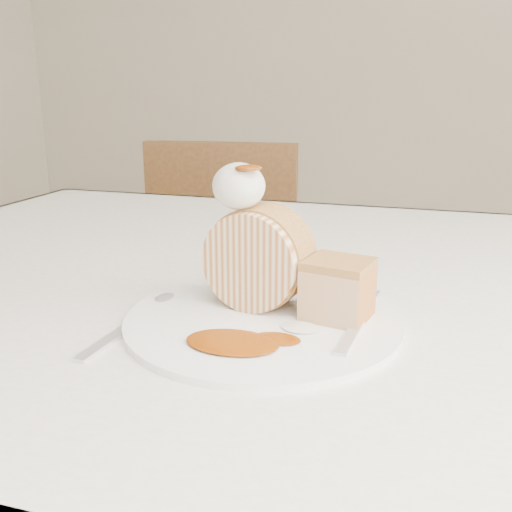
% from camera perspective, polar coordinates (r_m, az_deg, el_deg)
% --- Properties ---
extents(table, '(1.40, 0.90, 0.75)m').
position_cam_1_polar(table, '(0.72, 8.53, -8.96)').
color(table, white).
rests_on(table, ground).
extents(chair_far, '(0.43, 0.43, 0.84)m').
position_cam_1_polar(chair_far, '(1.63, -2.58, -1.09)').
color(chair_far, brown).
rests_on(chair_far, ground).
extents(plate, '(0.31, 0.31, 0.01)m').
position_cam_1_polar(plate, '(0.55, 0.70, -6.40)').
color(plate, white).
rests_on(plate, table).
extents(roulade_slice, '(0.11, 0.07, 0.10)m').
position_cam_1_polar(roulade_slice, '(0.57, 0.22, -0.19)').
color(roulade_slice, beige).
rests_on(roulade_slice, plate).
extents(cake_chunk, '(0.07, 0.07, 0.05)m').
position_cam_1_polar(cake_chunk, '(0.55, 8.16, -3.66)').
color(cake_chunk, '#B57C44').
rests_on(cake_chunk, plate).
extents(whipped_cream, '(0.05, 0.05, 0.05)m').
position_cam_1_polar(whipped_cream, '(0.55, -1.74, 7.00)').
color(whipped_cream, white).
rests_on(whipped_cream, roulade_slice).
extents(caramel_drizzle, '(0.03, 0.02, 0.01)m').
position_cam_1_polar(caramel_drizzle, '(0.53, -0.75, 9.42)').
color(caramel_drizzle, '#793005').
rests_on(caramel_drizzle, whipped_cream).
extents(caramel_pool, '(0.09, 0.07, 0.00)m').
position_cam_1_polar(caramel_pool, '(0.49, -2.42, -8.59)').
color(caramel_pool, '#793005').
rests_on(caramel_pool, plate).
extents(fork, '(0.04, 0.16, 0.00)m').
position_cam_1_polar(fork, '(0.53, 9.85, -7.18)').
color(fork, silver).
rests_on(fork, plate).
extents(spoon, '(0.03, 0.16, 0.00)m').
position_cam_1_polar(spoon, '(0.54, -13.37, -7.40)').
color(spoon, silver).
rests_on(spoon, table).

